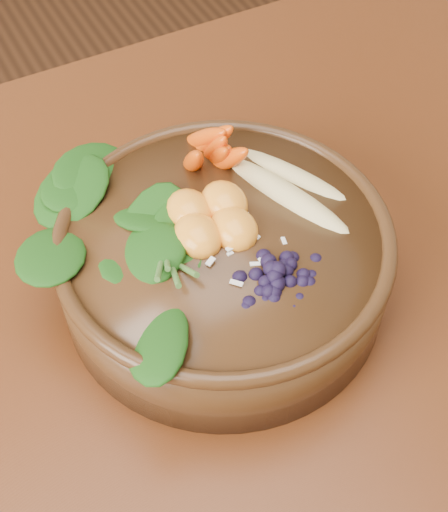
{
  "coord_description": "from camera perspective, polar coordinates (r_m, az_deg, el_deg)",
  "views": [
    {
      "loc": [
        -0.06,
        -0.31,
        1.3
      ],
      "look_at": [
        0.13,
        0.04,
        0.8
      ],
      "focal_mm": 50.0,
      "sensor_mm": 36.0,
      "label": 1
    }
  ],
  "objects": [
    {
      "name": "carrot_cluster",
      "position": [
        0.65,
        -1.4,
        10.41
      ],
      "size": [
        0.08,
        0.08,
        0.08
      ],
      "primitive_type": null,
      "rotation": [
        0.0,
        0.0,
        0.26
      ],
      "color": "#E24407",
      "rests_on": "stoneware_bowl"
    },
    {
      "name": "dining_table",
      "position": [
        0.71,
        -7.58,
        -13.48
      ],
      "size": [
        1.6,
        0.9,
        0.75
      ],
      "color": "#331C0C",
      "rests_on": "ground"
    },
    {
      "name": "kale_heap",
      "position": [
        0.61,
        -7.11,
        4.07
      ],
      "size": [
        0.23,
        0.22,
        0.05
      ],
      "primitive_type": null,
      "rotation": [
        0.0,
        0.0,
        0.26
      ],
      "color": "#1A4C11",
      "rests_on": "stoneware_bowl"
    },
    {
      "name": "mandarin_cluster",
      "position": [
        0.61,
        -1.04,
        3.81
      ],
      "size": [
        0.11,
        0.11,
        0.03
      ],
      "primitive_type": null,
      "rotation": [
        0.0,
        0.0,
        0.26
      ],
      "color": "orange",
      "rests_on": "stoneware_bowl"
    },
    {
      "name": "banana_halves",
      "position": [
        0.65,
        5.3,
        6.68
      ],
      "size": [
        0.11,
        0.17,
        0.03
      ],
      "rotation": [
        0.0,
        0.0,
        0.26
      ],
      "color": "#E0CC84",
      "rests_on": "stoneware_bowl"
    },
    {
      "name": "stoneware_bowl",
      "position": [
        0.65,
        0.0,
        -0.56
      ],
      "size": [
        0.36,
        0.36,
        0.08
      ],
      "primitive_type": "cylinder",
      "rotation": [
        0.0,
        0.0,
        0.26
      ],
      "color": "#3F2511",
      "rests_on": "dining_table"
    },
    {
      "name": "coconut_flakes",
      "position": [
        0.6,
        1.47,
        1.04
      ],
      "size": [
        0.11,
        0.09,
        0.01
      ],
      "primitive_type": null,
      "rotation": [
        0.0,
        0.0,
        0.26
      ],
      "color": "white",
      "rests_on": "stoneware_bowl"
    },
    {
      "name": "blueberry_pile",
      "position": [
        0.57,
        4.42,
        -0.13
      ],
      "size": [
        0.16,
        0.14,
        0.04
      ],
      "primitive_type": null,
      "rotation": [
        0.0,
        0.0,
        0.26
      ],
      "color": "black",
      "rests_on": "stoneware_bowl"
    }
  ]
}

